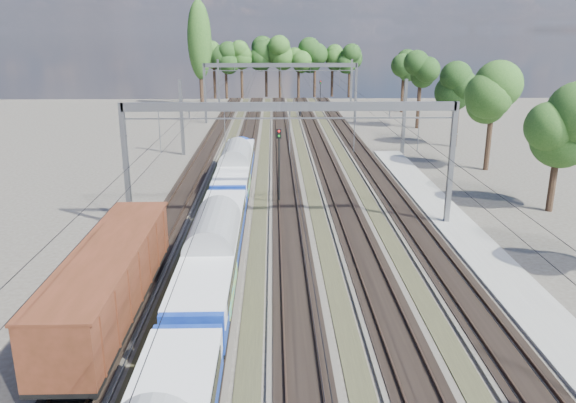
{
  "coord_description": "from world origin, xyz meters",
  "views": [
    {
      "loc": [
        -1.14,
        -8.63,
        13.7
      ],
      "look_at": [
        -0.2,
        27.02,
        2.8
      ],
      "focal_mm": 35.0,
      "sensor_mm": 36.0,
      "label": 1
    }
  ],
  "objects_px": {
    "worker": "(300,113)",
    "signal_far": "(320,91)",
    "emu_train": "(213,245)",
    "freight_boxcar": "(111,279)",
    "signal_near": "(279,157)"
  },
  "relations": [
    {
      "from": "emu_train",
      "to": "freight_boxcar",
      "type": "height_order",
      "value": "emu_train"
    },
    {
      "from": "worker",
      "to": "signal_far",
      "type": "distance_m",
      "value": 12.37
    },
    {
      "from": "emu_train",
      "to": "signal_far",
      "type": "distance_m",
      "value": 74.82
    },
    {
      "from": "freight_boxcar",
      "to": "signal_near",
      "type": "distance_m",
      "value": 21.13
    },
    {
      "from": "signal_near",
      "to": "signal_far",
      "type": "height_order",
      "value": "signal_near"
    },
    {
      "from": "emu_train",
      "to": "freight_boxcar",
      "type": "distance_m",
      "value": 6.12
    },
    {
      "from": "worker",
      "to": "signal_near",
      "type": "height_order",
      "value": "signal_near"
    },
    {
      "from": "freight_boxcar",
      "to": "signal_near",
      "type": "xyz_separation_m",
      "value": [
        8.3,
        19.36,
        1.64
      ]
    },
    {
      "from": "freight_boxcar",
      "to": "signal_far",
      "type": "relative_size",
      "value": 2.89
    },
    {
      "from": "emu_train",
      "to": "freight_boxcar",
      "type": "relative_size",
      "value": 3.98
    },
    {
      "from": "emu_train",
      "to": "signal_near",
      "type": "bearing_deg",
      "value": 75.98
    },
    {
      "from": "worker",
      "to": "signal_far",
      "type": "xyz_separation_m",
      "value": [
        4.17,
        11.41,
        2.32
      ]
    },
    {
      "from": "freight_boxcar",
      "to": "worker",
      "type": "height_order",
      "value": "freight_boxcar"
    },
    {
      "from": "worker",
      "to": "emu_train",
      "type": "bearing_deg",
      "value": 171.89
    },
    {
      "from": "signal_near",
      "to": "signal_far",
      "type": "distance_m",
      "value": 59.21
    }
  ]
}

